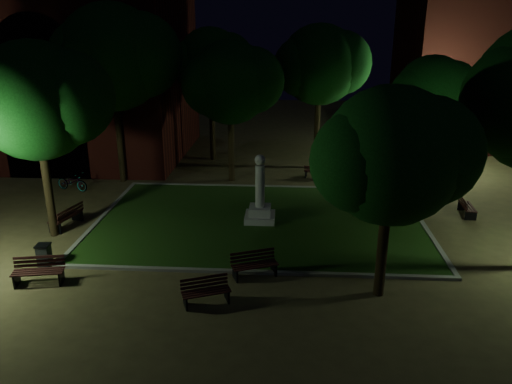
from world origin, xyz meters
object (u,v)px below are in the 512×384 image
Objects in this scene: bench_left_side at (67,218)px; monument at (260,203)px; trash_bin at (44,255)px; bicycle at (72,182)px; bench_near_left at (206,292)px; bench_west_near at (39,272)px; bench_right_side at (466,207)px; bench_near_right at (254,265)px; bench_far_side at (316,172)px.

monument is at bearing 111.56° from bench_left_side.
bicycle reaches higher than trash_bin.
bench_near_left is 0.92× the size of bench_west_near.
bench_near_left is 14.40m from bench_right_side.
monument is at bearing 31.21° from trash_bin.
bench_near_right is 0.95× the size of bench_left_side.
monument is 9.92m from bench_west_near.
monument is at bearing 28.54° from bench_west_near.
bench_near_right is 12.66m from bench_far_side.
bench_right_side is 0.82× the size of bicycle.
trash_bin is at bearing 156.00° from bench_near_right.
trash_bin is (-8.20, 0.35, -0.01)m from bench_near_right.
bicycle is (-1.93, 5.11, 0.05)m from bench_left_side.
bench_near_right is at bearing -2.42° from trash_bin.
monument is at bearing 81.05° from bench_far_side.
monument is 10.13m from bench_right_side.
bench_near_left is at bearing -19.15° from trash_bin.
bench_west_near is at bearing -146.25° from bicycle.
monument is 1.99× the size of bench_right_side.
monument is 11.42m from bicycle.
bench_right_side is at bearing 155.74° from bench_far_side.
bench_left_side is at bearing 133.87° from bench_near_right.
monument is 9.50m from trash_bin.
bench_west_near is at bearing 26.50° from bench_left_side.
bench_far_side is at bearing 40.54° from bench_west_near.
trash_bin is at bearing 97.82° from bench_west_near.
bicycle is at bearing 159.98° from monument.
bench_left_side is at bearing 100.37° from trash_bin.
bicycle reaches higher than bench_right_side.
monument is 5.29m from bench_near_right.
bench_near_left is at bearing -19.55° from bench_west_near.
bench_right_side is at bearing 112.08° from bench_left_side.
trash_bin is (-8.11, -4.91, -0.52)m from monument.
bench_left_side is 3.77m from trash_bin.
bench_far_side is 14.06m from bicycle.
monument is 1.76× the size of bench_near_right.
bench_left_side is at bearing 91.72° from bench_west_near.
bench_left_side reaches higher than bench_right_side.
bench_west_near is 0.98× the size of bench_left_side.
bench_west_near reaches higher than bench_near_left.
bicycle reaches higher than bench_west_near.
bench_left_side is at bearing 48.99° from bench_far_side.
bench_near_right reaches higher than bench_right_side.
bench_far_side is (2.89, 12.32, -0.08)m from bench_near_right.
bench_near_left is at bearing 86.87° from bench_far_side.
bicycle is at bearing 106.48° from trash_bin.
bench_left_side is 1.19× the size of bench_right_side.
monument is 2.14× the size of bench_far_side.
bicycle reaches higher than bench_near_left.
bench_near_left is 0.90× the size of bench_left_side.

